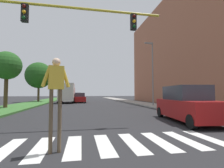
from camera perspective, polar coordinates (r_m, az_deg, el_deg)
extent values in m
plane|color=#262628|center=(27.24, -9.23, -6.51)|extent=(140.00, 140.00, 0.00)
cube|color=silver|center=(5.62, -32.98, -18.68)|extent=(0.45, 2.20, 0.01)
cube|color=silver|center=(5.36, -23.49, -19.71)|extent=(0.45, 2.20, 0.01)
cube|color=silver|center=(5.25, -13.23, -20.25)|extent=(0.45, 2.20, 0.01)
cube|color=silver|center=(5.29, -2.80, -20.20)|extent=(0.45, 2.20, 0.01)
cube|color=silver|center=(5.49, 7.13, -19.57)|extent=(0.45, 2.20, 0.01)
cube|color=silver|center=(5.81, 16.08, -18.53)|extent=(0.45, 2.20, 0.01)
cube|color=silver|center=(6.25, 23.82, -17.28)|extent=(0.45, 2.20, 0.01)
cube|color=silver|center=(6.78, 30.35, -15.97)|extent=(0.45, 2.20, 0.01)
cube|color=#386B2D|center=(26.16, -26.16, -6.18)|extent=(3.99, 64.00, 0.15)
cylinder|color=#4C3823|center=(19.37, -33.06, -1.93)|extent=(0.36, 0.36, 3.36)
sphere|color=#23561E|center=(19.57, -32.83, 5.47)|extent=(2.81, 2.81, 2.81)
cylinder|color=#4C3823|center=(31.35, -24.28, -2.62)|extent=(0.36, 0.36, 3.21)
sphere|color=#1E4C19|center=(31.51, -24.15, 2.79)|extent=(4.56, 4.56, 4.56)
cube|color=#9E9991|center=(26.73, 8.73, -6.42)|extent=(3.00, 64.00, 0.15)
cylinder|color=gold|center=(8.65, -15.26, 24.42)|extent=(9.13, 0.12, 0.12)
cube|color=black|center=(8.79, -28.13, 20.98)|extent=(0.28, 0.20, 0.80)
sphere|color=#4C0C0C|center=(8.79, -28.33, 22.83)|extent=(0.16, 0.16, 0.16)
sphere|color=#F2A519|center=(8.68, -28.38, 21.29)|extent=(0.16, 0.16, 0.16)
sphere|color=#0F3F19|center=(8.58, -28.43, 19.71)|extent=(0.16, 0.16, 0.16)
cube|color=black|center=(8.79, 7.47, 20.59)|extent=(0.28, 0.20, 0.80)
sphere|color=#4C0C0C|center=(8.80, 7.72, 22.44)|extent=(0.16, 0.16, 0.16)
sphere|color=#F2A519|center=(8.69, 7.73, 20.89)|extent=(0.16, 0.16, 0.16)
sphere|color=#0F3F19|center=(8.59, 7.74, 19.31)|extent=(0.16, 0.16, 0.16)
cylinder|color=slate|center=(20.05, 14.04, 3.55)|extent=(0.14, 0.14, 7.50)
cube|color=gray|center=(20.60, 12.59, 13.73)|extent=(0.90, 0.24, 0.16)
cylinder|color=brown|center=(4.65, -17.83, -12.03)|extent=(0.12, 0.12, 1.65)
cylinder|color=brown|center=(4.62, -20.58, -12.04)|extent=(0.12, 0.12, 1.65)
cube|color=gold|center=(4.59, -18.93, 2.09)|extent=(0.43, 0.34, 0.62)
cylinder|color=gold|center=(4.63, -15.98, 2.38)|extent=(0.28, 0.16, 0.58)
cylinder|color=gold|center=(4.57, -21.91, 2.57)|extent=(0.28, 0.16, 0.58)
sphere|color=beige|center=(4.65, -18.83, 7.25)|extent=(0.27, 0.27, 0.22)
cube|color=maroon|center=(9.97, 24.99, -7.84)|extent=(2.42, 4.79, 0.96)
cube|color=#2D333D|center=(10.14, 24.24, -2.82)|extent=(1.96, 2.71, 0.79)
cylinder|color=black|center=(7.99, 26.02, -11.78)|extent=(0.29, 0.66, 0.64)
cylinder|color=black|center=(12.04, 24.39, -8.84)|extent=(0.29, 0.66, 0.64)
cylinder|color=black|center=(11.32, 16.51, -9.37)|extent=(0.29, 0.66, 0.64)
cube|color=maroon|center=(27.99, -11.30, -5.15)|extent=(2.08, 4.39, 0.78)
cube|color=#2D333D|center=(27.76, -11.26, -3.70)|extent=(1.68, 2.04, 0.64)
cylinder|color=black|center=(29.63, -13.07, -5.59)|extent=(0.27, 0.66, 0.64)
cylinder|color=black|center=(29.74, -10.01, -5.61)|extent=(0.27, 0.66, 0.64)
cylinder|color=black|center=(26.28, -12.78, -5.89)|extent=(0.27, 0.66, 0.64)
cylinder|color=black|center=(26.40, -9.33, -5.92)|extent=(0.27, 0.66, 0.64)
cube|color=silver|center=(40.45, -11.83, -4.52)|extent=(2.15, 4.46, 0.83)
cube|color=#2D333D|center=(40.23, -11.86, -3.46)|extent=(1.71, 2.08, 0.68)
cylinder|color=black|center=(42.25, -12.62, -4.89)|extent=(0.28, 0.66, 0.64)
cylinder|color=black|center=(42.07, -10.49, -4.92)|extent=(0.28, 0.66, 0.64)
cylinder|color=black|center=(38.87, -13.29, -5.02)|extent=(0.28, 0.66, 0.64)
cylinder|color=black|center=(38.68, -10.98, -5.06)|extent=(0.28, 0.66, 0.64)
cube|color=#474C51|center=(49.85, -11.17, -4.29)|extent=(2.10, 4.52, 0.82)
cube|color=#2D333D|center=(49.62, -11.18, -3.43)|extent=(1.74, 2.08, 0.67)
cylinder|color=black|center=(51.67, -11.97, -4.59)|extent=(0.26, 0.65, 0.64)
cylinder|color=black|center=(51.56, -10.11, -4.61)|extent=(0.26, 0.65, 0.64)
cylinder|color=black|center=(48.17, -12.32, -4.69)|extent=(0.26, 0.65, 0.64)
cylinder|color=black|center=(48.05, -10.32, -4.71)|extent=(0.26, 0.65, 0.64)
cube|color=maroon|center=(29.89, -15.07, -3.37)|extent=(2.30, 2.00, 2.20)
cube|color=beige|center=(26.80, -15.57, -2.74)|extent=(2.30, 4.20, 2.70)
cylinder|color=black|center=(30.01, -17.11, -5.25)|extent=(0.30, 0.90, 0.90)
cylinder|color=black|center=(29.85, -13.08, -5.32)|extent=(0.30, 0.90, 0.90)
cylinder|color=black|center=(25.89, -18.14, -5.56)|extent=(0.30, 0.90, 0.90)
cylinder|color=black|center=(25.71, -13.48, -5.65)|extent=(0.30, 0.90, 0.90)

